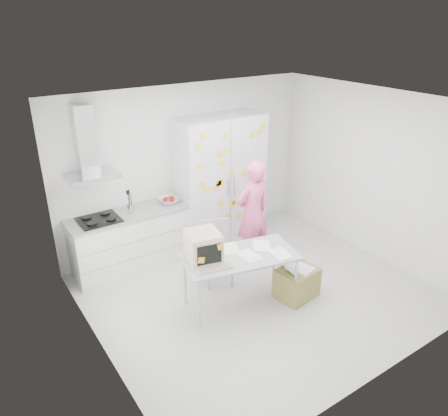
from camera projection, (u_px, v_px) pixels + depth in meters
floor at (258, 293)px, 6.31m from camera, size 4.50×4.00×0.02m
walls at (230, 190)px, 6.29m from camera, size 4.52×4.01×2.70m
ceiling at (265, 104)px, 5.20m from camera, size 4.50×4.00×0.02m
counter_run at (131, 239)px, 6.79m from camera, size 1.84×0.63×1.28m
range_hood at (87, 150)px, 6.05m from camera, size 0.70×0.48×1.01m
tall_cabinet at (220, 181)px, 7.35m from camera, size 1.50×0.68×2.20m
person at (252, 213)px, 6.75m from camera, size 0.66×0.46×1.71m
desk at (217, 251)px, 5.60m from camera, size 1.61×1.05×1.18m
chair at (217, 248)px, 6.40m from camera, size 0.56×0.56×0.96m
cardboard_box at (297, 282)px, 6.13m from camera, size 0.60×0.51×0.48m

